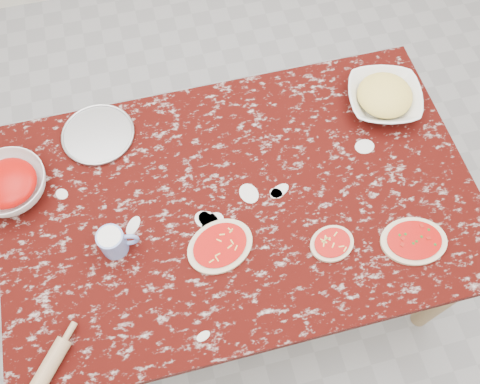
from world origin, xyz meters
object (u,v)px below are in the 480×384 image
object	(u,v)px
sauce_bowl	(10,185)
flour_mug	(114,242)
cheese_bowl	(383,99)
rolling_pin	(42,378)
pizza_tray	(98,135)
worktable	(240,209)

from	to	relation	value
sauce_bowl	flour_mug	xyz separation A→B (m)	(0.31, -0.29, 0.01)
cheese_bowl	rolling_pin	size ratio (longest dim) A/B	1.14
pizza_tray	sauce_bowl	size ratio (longest dim) A/B	0.99
cheese_bowl	rolling_pin	world-z (taller)	cheese_bowl
cheese_bowl	worktable	bearing A→B (deg)	-157.33
sauce_bowl	worktable	bearing A→B (deg)	-16.36
flour_mug	sauce_bowl	bearing A→B (deg)	137.04
pizza_tray	cheese_bowl	distance (m)	1.05
worktable	sauce_bowl	xyz separation A→B (m)	(-0.74, 0.22, 0.12)
pizza_tray	flour_mug	distance (m)	0.45
worktable	cheese_bowl	bearing A→B (deg)	22.67
cheese_bowl	flour_mug	world-z (taller)	flour_mug
pizza_tray	sauce_bowl	xyz separation A→B (m)	(-0.31, -0.15, 0.04)
pizza_tray	cheese_bowl	world-z (taller)	cheese_bowl
pizza_tray	flour_mug	size ratio (longest dim) A/B	2.02
sauce_bowl	cheese_bowl	xyz separation A→B (m)	(1.35, 0.04, -0.01)
flour_mug	cheese_bowl	bearing A→B (deg)	17.58
cheese_bowl	rolling_pin	xyz separation A→B (m)	(-1.29, -0.68, -0.01)
cheese_bowl	flour_mug	xyz separation A→B (m)	(-1.04, -0.33, 0.02)
worktable	flour_mug	world-z (taller)	flour_mug
pizza_tray	cheese_bowl	xyz separation A→B (m)	(1.04, -0.12, 0.03)
pizza_tray	sauce_bowl	distance (m)	0.34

